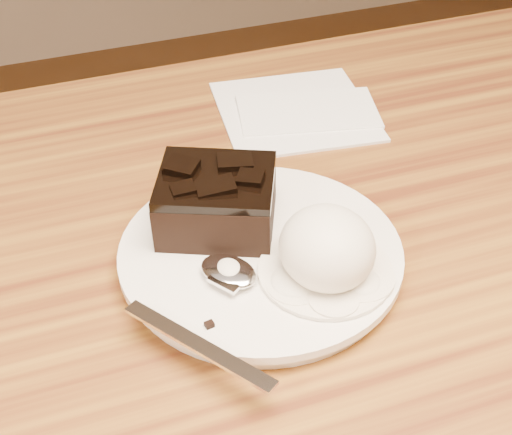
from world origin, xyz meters
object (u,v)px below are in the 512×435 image
object	(u,v)px
brownie	(217,204)
ice_cream_scoop	(327,248)
spoon	(229,273)
napkin	(295,110)
plate	(261,257)

from	to	relation	value
brownie	ice_cream_scoop	size ratio (longest dim) A/B	1.19
ice_cream_scoop	spoon	world-z (taller)	ice_cream_scoop
brownie	ice_cream_scoop	bearing A→B (deg)	-54.96
napkin	plate	bearing A→B (deg)	-118.93
ice_cream_scoop	spoon	xyz separation A→B (m)	(-0.07, 0.02, -0.02)
brownie	napkin	bearing A→B (deg)	50.78
brownie	spoon	bearing A→B (deg)	-100.15
plate	ice_cream_scoop	xyz separation A→B (m)	(0.03, -0.04, 0.03)
brownie	napkin	xyz separation A→B (m)	(0.13, 0.16, -0.03)
brownie	napkin	size ratio (longest dim) A/B	0.59
plate	spoon	xyz separation A→B (m)	(-0.03, -0.02, 0.01)
plate	ice_cream_scoop	bearing A→B (deg)	-50.45
plate	ice_cream_scoop	size ratio (longest dim) A/B	2.95
spoon	napkin	distance (m)	0.27
plate	napkin	xyz separation A→B (m)	(0.11, 0.20, -0.01)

